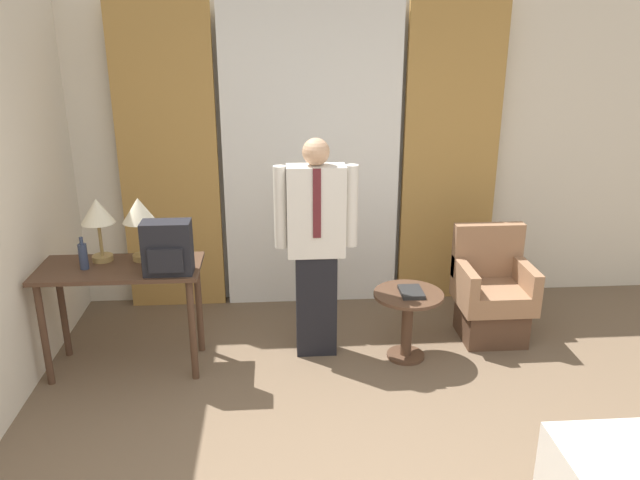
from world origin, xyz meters
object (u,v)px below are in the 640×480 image
backpack (167,248)px  person (316,241)px  table_lamp_left (97,215)px  book (411,292)px  desk (121,284)px  bottle_near_edge (83,256)px  table_lamp_right (139,214)px  side_table (408,314)px  armchair (491,297)px

backpack → person: size_ratio=0.22×
table_lamp_left → book: size_ratio=2.00×
desk → bottle_near_edge: 0.32m
table_lamp_right → backpack: 0.39m
side_table → table_lamp_left: bearing=176.4°
side_table → armchair: bearing=21.5°
table_lamp_right → side_table: table_lamp_right is taller
backpack → book: (1.71, 0.13, -0.43)m
table_lamp_left → table_lamp_right: 0.29m
backpack → table_lamp_right: bearing=129.3°
table_lamp_left → person: 1.55m
bottle_near_edge → person: bearing=5.1°
table_lamp_left → bottle_near_edge: (-0.08, -0.15, -0.24)m
table_lamp_right → person: person is taller
person → table_lamp_left: bearing=179.7°
desk → side_table: size_ratio=2.13×
bottle_near_edge → armchair: (3.03, 0.30, -0.54)m
table_lamp_left → armchair: bearing=2.9°
backpack → person: (1.02, 0.27, -0.07)m
desk → table_lamp_right: size_ratio=2.46×
table_lamp_left → armchair: (2.94, 0.15, -0.79)m
table_lamp_right → desk: bearing=-138.8°
backpack → side_table: backpack is taller
backpack → bottle_near_edge: bearing=168.1°
table_lamp_right → person: bearing=-0.4°
table_lamp_right → side_table: bearing=-4.1°
table_lamp_right → table_lamp_left: bearing=180.0°
table_lamp_left → person: size_ratio=0.28×
table_lamp_left → side_table: table_lamp_left is taller
side_table → desk: bearing=179.6°
table_lamp_left → person: (1.53, -0.01, -0.23)m
bottle_near_edge → person: 1.62m
armchair → bottle_near_edge: bearing=-174.3°
backpack → book: backpack is taller
armchair → book: size_ratio=3.90×
person → book: person is taller
backpack → table_lamp_left: bearing=151.6°
backpack → book: bearing=4.2°
book → desk: bearing=179.2°
bottle_near_edge → book: bearing=-0.0°
bottle_near_edge → desk: bearing=6.9°
table_lamp_right → book: (1.94, -0.15, -0.59)m
table_lamp_left → desk: bearing=-41.2°
table_lamp_right → armchair: size_ratio=0.51×
person → side_table: (0.67, -0.13, -0.54)m
bottle_near_edge → side_table: bearing=0.3°
backpack → armchair: backpack is taller
desk → person: size_ratio=0.68×
desk → backpack: backpack is taller
table_lamp_left → table_lamp_right: bearing=0.0°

